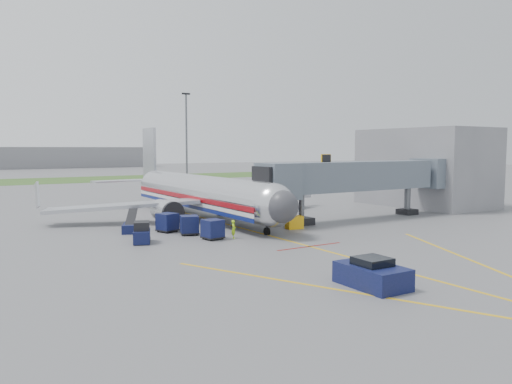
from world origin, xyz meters
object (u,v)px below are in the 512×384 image
pushback_tug (372,274)px  baggage_tug (142,233)px  belt_loader (131,227)px  airliner (200,193)px  ramp_worker (234,229)px

pushback_tug → baggage_tug: size_ratio=1.44×
belt_loader → airliner: bearing=29.5°
airliner → pushback_tug: size_ratio=9.14×
pushback_tug → belt_loader: (-5.46, 24.46, -0.21)m
pushback_tug → belt_loader: 25.06m
ramp_worker → belt_loader: bearing=65.5°
airliner → pushback_tug: (-4.00, -29.81, -1.97)m
airliner → pushback_tug: 30.14m
airliner → baggage_tug: (-10.40, -11.04, -1.89)m
airliner → ramp_worker: size_ratio=23.46×
airliner → baggage_tug: bearing=-133.3°
pushback_tug → airliner: bearing=82.4°
airliner → belt_loader: size_ratio=9.15×
belt_loader → ramp_worker: 9.95m
airliner → pushback_tug: airliner is taller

